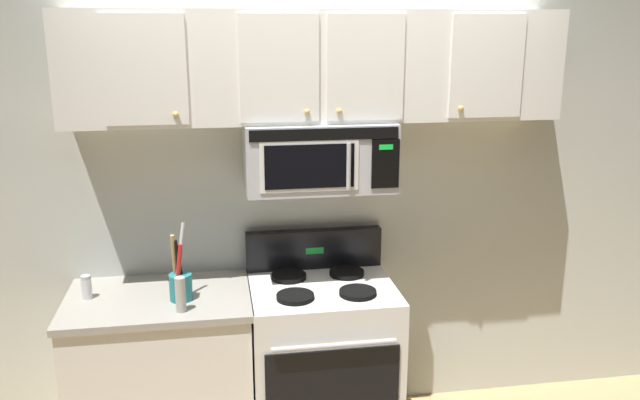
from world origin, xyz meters
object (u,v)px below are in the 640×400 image
at_px(stove_range, 322,360).
at_px(over_range_microwave, 318,155).
at_px(utensil_crock_teal, 180,282).
at_px(pepper_mill, 180,295).
at_px(salt_shaker, 87,287).

distance_m(stove_range, over_range_microwave, 1.11).
height_order(stove_range, utensil_crock_teal, utensil_crock_teal).
bearing_deg(pepper_mill, stove_range, 15.89).
relative_size(stove_range, utensil_crock_teal, 2.92).
bearing_deg(utensil_crock_teal, stove_range, 4.74).
xyz_separation_m(salt_shaker, pepper_mill, (0.47, -0.24, 0.03)).
height_order(utensil_crock_teal, pepper_mill, utensil_crock_teal).
bearing_deg(stove_range, salt_shaker, 178.40).
bearing_deg(stove_range, pepper_mill, -164.11).
bearing_deg(utensil_crock_teal, over_range_microwave, 13.71).
bearing_deg(pepper_mill, over_range_microwave, 24.10).
distance_m(salt_shaker, pepper_mill, 0.53).
bearing_deg(over_range_microwave, pepper_mill, -155.90).
height_order(salt_shaker, pepper_mill, pepper_mill).
bearing_deg(salt_shaker, stove_range, -1.60).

